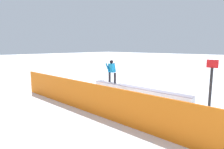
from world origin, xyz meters
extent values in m
plane|color=white|center=(0.00, 0.00, 0.00)|extent=(120.00, 120.00, 0.00)
cube|color=white|center=(0.00, 0.00, 0.23)|extent=(6.07, 0.42, 0.45)
cube|color=blue|center=(0.00, 0.00, 0.11)|extent=(6.08, 0.43, 0.11)
cube|color=#948B9C|center=(0.00, 0.00, 0.47)|extent=(6.07, 0.48, 0.04)
cube|color=silver|center=(1.79, 0.00, 0.50)|extent=(1.56, 0.62, 0.02)
cylinder|color=#28272D|center=(2.07, -0.06, 0.82)|extent=(0.17, 0.17, 0.62)
cylinder|color=#28272D|center=(1.52, 0.07, 0.82)|extent=(0.17, 0.17, 0.62)
cube|color=#178FD1|center=(1.87, -0.02, 1.39)|extent=(0.44, 0.33, 0.52)
sphere|color=black|center=(1.87, -0.02, 1.76)|extent=(0.22, 0.22, 0.22)
cylinder|color=#178FD1|center=(2.09, 0.10, 1.42)|extent=(0.41, 0.18, 0.49)
cylinder|color=#178FD1|center=(1.74, -0.15, 1.42)|extent=(0.25, 0.14, 0.55)
cube|color=orange|center=(0.00, 3.46, 0.62)|extent=(10.22, 0.08, 1.24)
cylinder|color=#262628|center=(-3.85, 0.71, 0.95)|extent=(0.10, 0.10, 1.90)
cube|color=red|center=(-3.85, 0.71, 2.05)|extent=(0.40, 0.04, 0.30)
camera|label=1|loc=(-5.76, 8.29, 2.68)|focal=30.09mm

